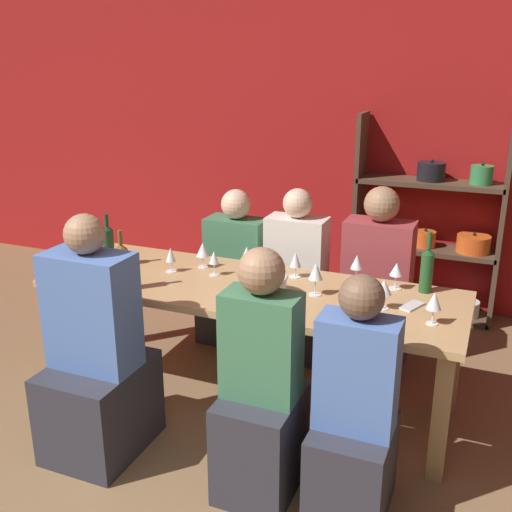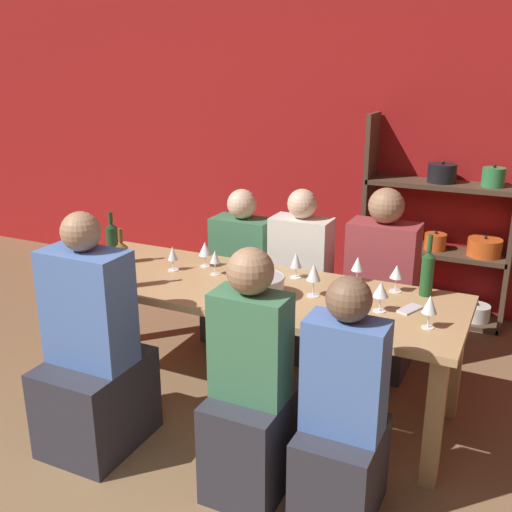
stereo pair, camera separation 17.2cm
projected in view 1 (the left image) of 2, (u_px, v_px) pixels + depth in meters
wall_back_red at (355, 138)px, 4.85m from camera, size 8.80×0.06×2.70m
shelf_unit at (427, 240)px, 4.66m from camera, size 1.11×0.30×1.57m
dining_table at (249, 300)px, 3.44m from camera, size 2.41×0.81×0.72m
mixing_bowl at (263, 286)px, 3.24m from camera, size 0.26×0.26×0.12m
wine_bottle_green at (427, 269)px, 3.29m from camera, size 0.07×0.07×0.35m
wine_bottle_dark at (108, 245)px, 3.70m from camera, size 0.07×0.07×0.34m
wine_bottle_amber at (122, 266)px, 3.32m from camera, size 0.07×0.07×0.35m
wine_glass_empty_a at (396, 270)px, 3.34m from camera, size 0.07×0.07×0.16m
wine_glass_empty_b at (434, 301)px, 2.89m from camera, size 0.07×0.07×0.17m
wine_glass_empty_c at (384, 288)px, 3.07m from camera, size 0.08×0.08×0.16m
wine_glass_empty_d at (247, 255)px, 3.57m from camera, size 0.08×0.08×0.17m
wine_glass_empty_e at (357, 263)px, 3.49m from camera, size 0.07×0.07×0.15m
wine_glass_red_a at (214, 259)px, 3.56m from camera, size 0.06×0.06×0.15m
wine_glass_white_a at (171, 256)px, 3.62m from camera, size 0.07×0.07×0.15m
wine_glass_red_b at (316, 272)px, 3.25m from camera, size 0.08×0.08×0.19m
wine_glass_white_b at (203, 250)px, 3.69m from camera, size 0.08×0.08×0.16m
wine_glass_white_c at (295, 260)px, 3.53m from camera, size 0.07×0.07×0.16m
cell_phone at (412, 306)px, 3.13m from camera, size 0.12×0.17×0.01m
person_near_a at (97, 369)px, 3.04m from camera, size 0.44×0.54×1.27m
person_far_a at (375, 300)px, 3.97m from camera, size 0.44×0.55×1.20m
person_near_b at (354, 427)px, 2.62m from camera, size 0.34×0.43×1.13m
person_far_b at (296, 293)px, 4.13m from camera, size 0.40×0.50×1.15m
person_near_c at (261, 404)px, 2.74m from camera, size 0.34×0.43×1.21m
person_far_c at (237, 284)px, 4.37m from camera, size 0.43×0.53×1.10m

